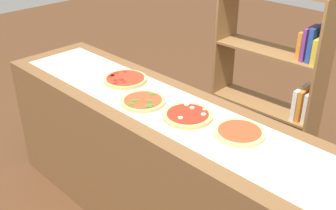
{
  "coord_description": "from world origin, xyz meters",
  "views": [
    {
      "loc": [
        1.45,
        -1.46,
        2.03
      ],
      "look_at": [
        0.0,
        0.0,
        0.94
      ],
      "focal_mm": 43.3,
      "sensor_mm": 36.0,
      "label": 1
    }
  ],
  "objects_px": {
    "pizza_spinach_1": "(143,101)",
    "pizza_plain_3": "(239,132)",
    "pizza_pepperoni_0": "(125,79)",
    "bookshelf": "(279,87)",
    "pizza_mushroom_2": "(188,115)"
  },
  "relations": [
    {
      "from": "pizza_plain_3",
      "to": "pizza_pepperoni_0",
      "type": "bearing_deg",
      "value": 179.58
    },
    {
      "from": "pizza_spinach_1",
      "to": "bookshelf",
      "type": "relative_size",
      "value": 0.19
    },
    {
      "from": "pizza_pepperoni_0",
      "to": "pizza_mushroom_2",
      "type": "xyz_separation_m",
      "value": [
        0.61,
        -0.07,
        -0.0
      ]
    },
    {
      "from": "pizza_spinach_1",
      "to": "bookshelf",
      "type": "distance_m",
      "value": 1.28
    },
    {
      "from": "pizza_pepperoni_0",
      "to": "bookshelf",
      "type": "height_order",
      "value": "bookshelf"
    },
    {
      "from": "pizza_spinach_1",
      "to": "bookshelf",
      "type": "height_order",
      "value": "bookshelf"
    },
    {
      "from": "pizza_pepperoni_0",
      "to": "pizza_plain_3",
      "type": "bearing_deg",
      "value": -0.42
    },
    {
      "from": "pizza_spinach_1",
      "to": "pizza_plain_3",
      "type": "height_order",
      "value": "pizza_spinach_1"
    },
    {
      "from": "pizza_pepperoni_0",
      "to": "bookshelf",
      "type": "xyz_separation_m",
      "value": [
        0.51,
        1.12,
        -0.26
      ]
    },
    {
      "from": "pizza_spinach_1",
      "to": "bookshelf",
      "type": "bearing_deg",
      "value": 80.99
    },
    {
      "from": "pizza_spinach_1",
      "to": "pizza_mushroom_2",
      "type": "xyz_separation_m",
      "value": [
        0.31,
        0.06,
        0.0
      ]
    },
    {
      "from": "pizza_mushroom_2",
      "to": "pizza_pepperoni_0",
      "type": "bearing_deg",
      "value": 173.93
    },
    {
      "from": "pizza_spinach_1",
      "to": "pizza_pepperoni_0",
      "type": "bearing_deg",
      "value": 158.41
    },
    {
      "from": "pizza_spinach_1",
      "to": "pizza_plain_3",
      "type": "bearing_deg",
      "value": 10.66
    },
    {
      "from": "pizza_pepperoni_0",
      "to": "bookshelf",
      "type": "relative_size",
      "value": 0.2
    }
  ]
}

